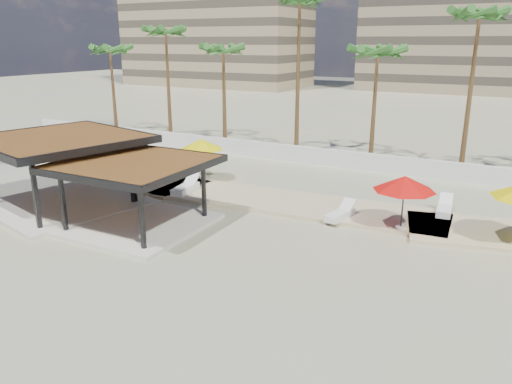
% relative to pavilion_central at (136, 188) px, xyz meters
% --- Properties ---
extents(ground, '(200.00, 200.00, 0.00)m').
position_rel_pavilion_central_xyz_m(ground, '(2.91, -0.73, -1.87)').
color(ground, tan).
rests_on(ground, ground).
extents(promenade, '(44.45, 7.97, 0.24)m').
position_rel_pavilion_central_xyz_m(promenade, '(4.91, 6.94, -1.81)').
color(promenade, '#C6B284').
rests_on(promenade, ground).
extents(boundary_wall, '(56.00, 0.30, 1.20)m').
position_rel_pavilion_central_xyz_m(boundary_wall, '(2.91, 15.27, -1.27)').
color(boundary_wall, silver).
rests_on(boundary_wall, ground).
extents(building_west, '(34.00, 16.00, 32.40)m').
position_rel_pavilion_central_xyz_m(building_west, '(-39.09, 67.27, 13.40)').
color(building_west, '#937F60').
rests_on(building_west, ground).
extents(building_mid, '(38.00, 16.00, 30.40)m').
position_rel_pavilion_central_xyz_m(building_mid, '(6.91, 77.27, 12.40)').
color(building_mid, '#847259').
rests_on(building_mid, ground).
extents(pavilion_central, '(6.27, 6.27, 3.14)m').
position_rel_pavilion_central_xyz_m(pavilion_central, '(0.00, 0.00, 0.00)').
color(pavilion_central, beige).
rests_on(pavilion_central, ground).
extents(pavilion_west, '(8.84, 8.84, 3.71)m').
position_rel_pavilion_central_xyz_m(pavilion_west, '(-5.34, 0.49, 0.34)').
color(pavilion_west, beige).
rests_on(pavilion_west, ground).
extents(umbrella_a, '(3.03, 3.03, 2.31)m').
position_rel_pavilion_central_xyz_m(umbrella_a, '(-15.59, 5.07, 0.29)').
color(umbrella_a, beige).
rests_on(umbrella_a, promenade).
extents(umbrella_b, '(3.42, 3.42, 2.41)m').
position_rel_pavilion_central_xyz_m(umbrella_b, '(-1.98, 8.16, 0.37)').
color(umbrella_b, beige).
rests_on(umbrella_b, promenade).
extents(umbrella_c, '(3.01, 3.01, 2.47)m').
position_rel_pavilion_central_xyz_m(umbrella_c, '(10.97, 5.07, 0.43)').
color(umbrella_c, beige).
rests_on(umbrella_c, promenade).
extents(umbrella_f, '(2.71, 2.71, 2.28)m').
position_rel_pavilion_central_xyz_m(umbrella_f, '(-3.16, 5.07, 0.26)').
color(umbrella_f, beige).
rests_on(umbrella_f, promenade).
extents(lounger_a, '(1.02, 2.31, 0.84)m').
position_rel_pavilion_central_xyz_m(lounger_a, '(-1.01, 5.12, -1.49)').
color(lounger_a, silver).
rests_on(lounger_a, promenade).
extents(lounger_b, '(0.82, 2.06, 0.76)m').
position_rel_pavilion_central_xyz_m(lounger_b, '(12.34, 8.31, -1.51)').
color(lounger_b, silver).
rests_on(lounger_b, promenade).
extents(lounger_c, '(0.97, 2.06, 0.75)m').
position_rel_pavilion_central_xyz_m(lounger_c, '(8.07, 5.12, -1.51)').
color(lounger_c, silver).
rests_on(lounger_c, promenade).
extents(palm_a, '(3.00, 3.00, 8.37)m').
position_rel_pavilion_central_xyz_m(palm_a, '(-18.09, 17.57, 5.39)').
color(palm_a, brown).
rests_on(palm_a, ground).
extents(palm_b, '(3.00, 3.00, 9.87)m').
position_rel_pavilion_central_xyz_m(palm_b, '(-12.09, 17.97, 6.80)').
color(palm_b, brown).
rests_on(palm_b, ground).
extents(palm_c, '(3.00, 3.00, 8.48)m').
position_rel_pavilion_central_xyz_m(palm_c, '(-6.09, 17.37, 5.49)').
color(palm_c, brown).
rests_on(palm_c, ground).
extents(palm_d, '(3.00, 3.00, 11.88)m').
position_rel_pavilion_central_xyz_m(palm_d, '(-0.09, 18.17, 8.67)').
color(palm_d, brown).
rests_on(palm_d, ground).
extents(palm_e, '(3.00, 3.00, 8.41)m').
position_rel_pavilion_central_xyz_m(palm_e, '(5.91, 17.67, 5.43)').
color(palm_e, brown).
rests_on(palm_e, ground).
extents(palm_f, '(3.00, 3.00, 10.67)m').
position_rel_pavilion_central_xyz_m(palm_f, '(11.91, 17.87, 7.55)').
color(palm_f, brown).
rests_on(palm_f, ground).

